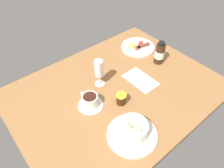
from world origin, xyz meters
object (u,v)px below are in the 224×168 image
at_px(cutlery_setting, 140,79).
at_px(jam_jar, 121,99).
at_px(sauce_bottle_brown, 160,53).
at_px(porridge_bowl, 132,131).
at_px(coffee_cup, 90,101).
at_px(wine_glass, 99,70).
at_px(breakfast_plate, 138,47).

relative_size(cutlery_setting, jam_jar, 3.17).
relative_size(jam_jar, sauce_bottle_brown, 0.42).
bearing_deg(sauce_bottle_brown, jam_jar, -165.76).
distance_m(porridge_bowl, coffee_cup, 0.27).
height_order(cutlery_setting, sauce_bottle_brown, sauce_bottle_brown).
relative_size(coffee_cup, wine_glass, 0.82).
distance_m(coffee_cup, wine_glass, 0.18).
distance_m(wine_glass, sauce_bottle_brown, 0.41).
distance_m(porridge_bowl, cutlery_setting, 0.38).
xyz_separation_m(wine_glass, sauce_bottle_brown, (0.40, -0.08, -0.04)).
height_order(porridge_bowl, jam_jar, porridge_bowl).
xyz_separation_m(jam_jar, sauce_bottle_brown, (0.40, 0.10, 0.04)).
xyz_separation_m(porridge_bowl, jam_jar, (0.09, 0.18, -0.01)).
relative_size(wine_glass, jam_jar, 2.63).
distance_m(wine_glass, jam_jar, 0.20).
bearing_deg(breakfast_plate, sauce_bottle_brown, -92.53).
bearing_deg(coffee_cup, sauce_bottle_brown, 1.33).
height_order(wine_glass, jam_jar, wine_glass).
bearing_deg(cutlery_setting, porridge_bowl, -140.67).
height_order(coffee_cup, breakfast_plate, coffee_cup).
height_order(sauce_bottle_brown, breakfast_plate, sauce_bottle_brown).
relative_size(coffee_cup, jam_jar, 2.16).
relative_size(cutlery_setting, coffee_cup, 1.47).
distance_m(jam_jar, breakfast_plate, 0.50).
relative_size(porridge_bowl, coffee_cup, 1.72).
distance_m(cutlery_setting, breakfast_plate, 0.31).
height_order(wine_glass, sauce_bottle_brown, wine_glass).
relative_size(wine_glass, breakfast_plate, 0.72).
bearing_deg(cutlery_setting, wine_glass, 148.86).
bearing_deg(porridge_bowl, sauce_bottle_brown, 29.44).
bearing_deg(breakfast_plate, porridge_bowl, -136.91).
bearing_deg(sauce_bottle_brown, breakfast_plate, 87.47).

